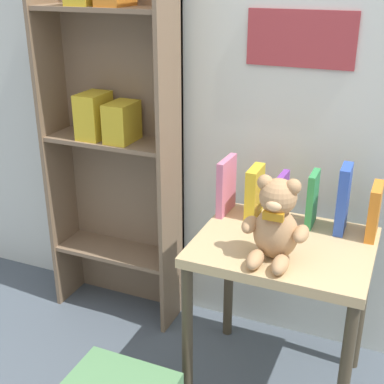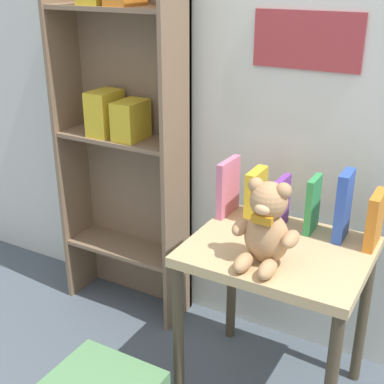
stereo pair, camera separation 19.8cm
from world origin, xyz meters
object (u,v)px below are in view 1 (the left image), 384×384
object	(u,v)px
book_standing_yellow	(255,192)
book_standing_green	(312,199)
display_table	(282,266)
book_standing_orange	(374,211)
bookshelf_side	(114,118)
teddy_bear	(276,223)
book_standing_blue	(343,199)
book_standing_purple	(281,199)
book_standing_pink	(226,186)

from	to	relation	value
book_standing_yellow	book_standing_green	size ratio (longest dim) A/B	0.95
display_table	book_standing_orange	world-z (taller)	book_standing_orange
bookshelf_side	teddy_bear	world-z (taller)	bookshelf_side
book_standing_yellow	book_standing_blue	xyz separation A→B (m)	(0.33, -0.00, 0.03)
book_standing_blue	book_standing_purple	bearing A→B (deg)	-176.65
book_standing_pink	book_standing_blue	world-z (taller)	book_standing_blue
book_standing_green	book_standing_blue	bearing A→B (deg)	-4.13
display_table	book_standing_pink	bearing A→B (deg)	150.00
book_standing_purple	book_standing_orange	xyz separation A→B (m)	(0.33, 0.02, -0.00)
book_standing_pink	display_table	bearing A→B (deg)	-28.22
bookshelf_side	book_standing_pink	xyz separation A→B (m)	(0.54, -0.09, -0.18)
teddy_bear	book_standing_purple	size ratio (longest dim) A/B	1.47
book_standing_orange	book_standing_purple	bearing A→B (deg)	-176.58
teddy_bear	book_standing_blue	distance (m)	0.33
teddy_bear	book_standing_yellow	size ratio (longest dim) A/B	1.46
display_table	book_standing_purple	world-z (taller)	book_standing_purple
teddy_bear	book_standing_yellow	world-z (taller)	teddy_bear
display_table	book_standing_purple	bearing A→B (deg)	110.02
display_table	teddy_bear	size ratio (longest dim) A/B	2.19
book_standing_yellow	book_standing_orange	distance (m)	0.43
book_standing_pink	book_standing_purple	world-z (taller)	book_standing_pink
bookshelf_side	book_standing_green	xyz separation A→B (m)	(0.87, -0.08, -0.19)
book_standing_purple	bookshelf_side	bearing A→B (deg)	173.78
teddy_bear	bookshelf_side	bearing A→B (deg)	155.23
bookshelf_side	display_table	size ratio (longest dim) A/B	2.67
bookshelf_side	display_table	world-z (taller)	bookshelf_side
book_standing_purple	book_standing_green	distance (m)	0.11
teddy_bear	book_standing_pink	xyz separation A→B (m)	(-0.27, 0.28, -0.02)
book_standing_yellow	book_standing_purple	size ratio (longest dim) A/B	1.01
book_standing_green	bookshelf_side	bearing A→B (deg)	174.38
teddy_bear	book_standing_purple	world-z (taller)	teddy_bear
teddy_bear	book_standing_blue	world-z (taller)	teddy_bear
display_table	book_standing_purple	distance (m)	0.25
book_standing_green	book_standing_blue	distance (m)	0.11
book_standing_yellow	book_standing_purple	world-z (taller)	book_standing_yellow
teddy_bear	book_standing_green	distance (m)	0.30
book_standing_pink	book_standing_green	world-z (taller)	book_standing_pink
book_standing_green	teddy_bear	bearing A→B (deg)	-101.92
book_standing_green	book_standing_orange	world-z (taller)	book_standing_green
book_standing_orange	book_standing_yellow	bearing A→B (deg)	179.78
bookshelf_side	book_standing_purple	distance (m)	0.79
book_standing_pink	book_standing_yellow	size ratio (longest dim) A/B	1.13
book_standing_green	book_standing_yellow	bearing A→B (deg)	-179.75
display_table	book_standing_yellow	distance (m)	0.31
book_standing_green	book_standing_purple	bearing A→B (deg)	-167.95
bookshelf_side	book_standing_orange	bearing A→B (deg)	-4.35
book_standing_green	book_standing_orange	distance (m)	0.22
book_standing_orange	display_table	bearing A→B (deg)	-148.17
book_standing_pink	book_standing_purple	xyz separation A→B (m)	(0.22, -0.01, -0.01)
book_standing_yellow	book_standing_purple	distance (m)	0.11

